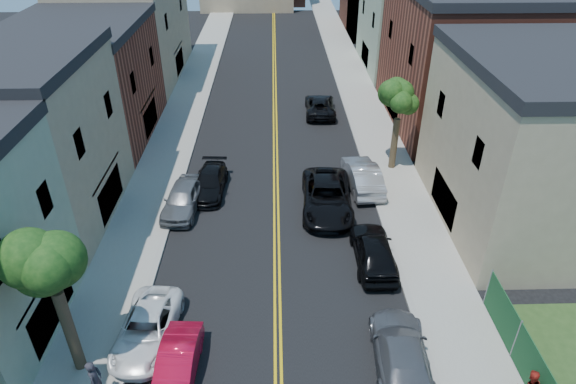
{
  "coord_description": "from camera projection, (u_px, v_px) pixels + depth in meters",
  "views": [
    {
      "loc": [
        0.03,
        0.63,
        16.56
      ],
      "look_at": [
        0.67,
        23.96,
        2.0
      ],
      "focal_mm": 30.89,
      "sensor_mm": 36.0,
      "label": 1
    }
  ],
  "objects": [
    {
      "name": "sidewalk_left",
      "position": [
        182.0,
        113.0,
        41.93
      ],
      "size": [
        3.2,
        100.0,
        0.15
      ],
      "primitive_type": "cube",
      "color": "gray",
      "rests_on": "ground"
    },
    {
      "name": "sidewalk_right",
      "position": [
        367.0,
        111.0,
        42.3
      ],
      "size": [
        3.2,
        100.0,
        0.15
      ],
      "primitive_type": "cube",
      "color": "gray",
      "rests_on": "ground"
    },
    {
      "name": "curb_left",
      "position": [
        203.0,
        112.0,
        41.97
      ],
      "size": [
        0.3,
        100.0,
        0.15
      ],
      "primitive_type": "cube",
      "color": "gray",
      "rests_on": "ground"
    },
    {
      "name": "curb_right",
      "position": [
        347.0,
        111.0,
        42.26
      ],
      "size": [
        0.3,
        100.0,
        0.15
      ],
      "primitive_type": "cube",
      "color": "gray",
      "rests_on": "ground"
    },
    {
      "name": "bldg_left_tan_near",
      "position": [
        16.0,
        147.0,
        26.72
      ],
      "size": [
        9.0,
        10.0,
        9.0
      ],
      "primitive_type": "cube",
      "color": "#998466",
      "rests_on": "ground"
    },
    {
      "name": "bldg_left_brick",
      "position": [
        84.0,
        85.0,
        36.32
      ],
      "size": [
        9.0,
        12.0,
        8.0
      ],
      "primitive_type": "cube",
      "color": "brown",
      "rests_on": "ground"
    },
    {
      "name": "bldg_left_tan_far",
      "position": [
        129.0,
        28.0,
        47.79
      ],
      "size": [
        9.0,
        16.0,
        9.5
      ],
      "primitive_type": "cube",
      "color": "#998466",
      "rests_on": "ground"
    },
    {
      "name": "bldg_right_tan",
      "position": [
        536.0,
        148.0,
        26.53
      ],
      "size": [
        9.0,
        12.0,
        9.0
      ],
      "primitive_type": "cube",
      "color": "#998466",
      "rests_on": "ground"
    },
    {
      "name": "bldg_right_brick",
      "position": [
        456.0,
        60.0,
        38.14
      ],
      "size": [
        9.0,
        14.0,
        10.0
      ],
      "primitive_type": "cube",
      "color": "brown",
      "rests_on": "ground"
    },
    {
      "name": "bldg_right_palegrn",
      "position": [
        411.0,
        26.0,
        50.41
      ],
      "size": [
        9.0,
        12.0,
        8.5
      ],
      "primitive_type": "cube",
      "color": "gray",
      "rests_on": "ground"
    },
    {
      "name": "tree_left_mid",
      "position": [
        39.0,
        237.0,
        16.44
      ],
      "size": [
        5.2,
        5.2,
        9.29
      ],
      "color": "#3C2D1E",
      "rests_on": "sidewalk_left"
    },
    {
      "name": "tree_right_far",
      "position": [
        402.0,
        88.0,
        30.82
      ],
      "size": [
        4.4,
        4.4,
        8.03
      ],
      "color": "#3C2D1E",
      "rests_on": "sidewalk_right"
    },
    {
      "name": "red_sedan",
      "position": [
        177.0,
        365.0,
        19.24
      ],
      "size": [
        1.62,
        4.14,
        1.34
      ],
      "primitive_type": "imported",
      "rotation": [
        0.0,
        0.0,
        -0.05
      ],
      "color": "red",
      "rests_on": "ground"
    },
    {
      "name": "white_pickup",
      "position": [
        147.0,
        329.0,
        20.8
      ],
      "size": [
        2.54,
        4.94,
        1.34
      ],
      "primitive_type": "imported",
      "rotation": [
        0.0,
        0.0,
        -0.07
      ],
      "color": "white",
      "rests_on": "ground"
    },
    {
      "name": "grey_car_left",
      "position": [
        183.0,
        198.0,
        29.17
      ],
      "size": [
        2.36,
        4.89,
        1.61
      ],
      "primitive_type": "imported",
      "rotation": [
        0.0,
        0.0,
        -0.1
      ],
      "color": "slate",
      "rests_on": "ground"
    },
    {
      "name": "black_car_left",
      "position": [
        210.0,
        183.0,
        30.95
      ],
      "size": [
        2.17,
        4.77,
        1.35
      ],
      "primitive_type": "imported",
      "rotation": [
        0.0,
        0.0,
        -0.06
      ],
      "color": "black",
      "rests_on": "ground"
    },
    {
      "name": "grey_car_right",
      "position": [
        401.0,
        354.0,
        19.56
      ],
      "size": [
        2.52,
        5.45,
        1.54
      ],
      "primitive_type": "imported",
      "rotation": [
        0.0,
        0.0,
        3.07
      ],
      "color": "#53555A",
      "rests_on": "ground"
    },
    {
      "name": "black_car_right",
      "position": [
        374.0,
        250.0,
        24.99
      ],
      "size": [
        1.97,
        4.87,
        1.66
      ],
      "primitive_type": "imported",
      "rotation": [
        0.0,
        0.0,
        3.14
      ],
      "color": "black",
      "rests_on": "ground"
    },
    {
      "name": "silver_car_right",
      "position": [
        362.0,
        176.0,
        31.36
      ],
      "size": [
        2.2,
        5.25,
        1.69
      ],
      "primitive_type": "imported",
      "rotation": [
        0.0,
        0.0,
        3.22
      ],
      "color": "#9E9FA5",
      "rests_on": "ground"
    },
    {
      "name": "dark_car_right_far",
      "position": [
        320.0,
        106.0,
        41.58
      ],
      "size": [
        2.57,
        5.29,
        1.45
      ],
      "primitive_type": "imported",
      "rotation": [
        0.0,
        0.0,
        3.11
      ],
      "color": "black",
      "rests_on": "ground"
    },
    {
      "name": "black_suv_lane",
      "position": [
        327.0,
        197.0,
        29.19
      ],
      "size": [
        3.17,
        6.37,
        1.73
      ],
      "primitive_type": "imported",
      "rotation": [
        0.0,
        0.0,
        -0.05
      ],
      "color": "black",
      "rests_on": "ground"
    },
    {
      "name": "pedestrian_left",
      "position": [
        96.0,
        381.0,
        18.12
      ],
      "size": [
        0.46,
        0.69,
        1.9
      ],
      "primitive_type": "imported",
      "rotation": [
        0.0,
        0.0,
        1.58
      ],
      "color": "#26252C",
      "rests_on": "sidewalk_left"
    }
  ]
}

